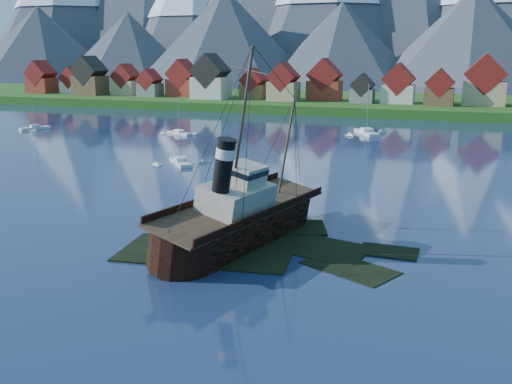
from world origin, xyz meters
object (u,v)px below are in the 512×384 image
(tugboat_wreck, at_px, (242,214))
(sailboat_e, at_px, (367,133))
(sailboat_c, at_px, (179,134))
(sailboat_a, at_px, (181,163))
(sailboat_b, at_px, (35,129))

(tugboat_wreck, height_order, sailboat_e, tugboat_wreck)
(sailboat_c, relative_size, sailboat_e, 0.76)
(sailboat_c, xyz_separation_m, sailboat_e, (44.95, 16.94, 0.06))
(sailboat_a, bearing_deg, sailboat_b, 112.05)
(sailboat_a, xyz_separation_m, sailboat_c, (-18.86, 35.34, -0.02))
(sailboat_c, bearing_deg, sailboat_b, 120.20)
(tugboat_wreck, distance_m, sailboat_a, 46.01)
(sailboat_b, height_order, sailboat_e, sailboat_e)
(tugboat_wreck, distance_m, sailboat_e, 89.32)
(sailboat_c, bearing_deg, sailboat_e, -46.87)
(sailboat_a, xyz_separation_m, sailboat_b, (-60.00, 29.76, 0.03))
(sailboat_a, relative_size, sailboat_e, 0.83)
(sailboat_a, bearing_deg, tugboat_wreck, -95.22)
(tugboat_wreck, bearing_deg, sailboat_c, 135.79)
(tugboat_wreck, height_order, sailboat_c, tugboat_wreck)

